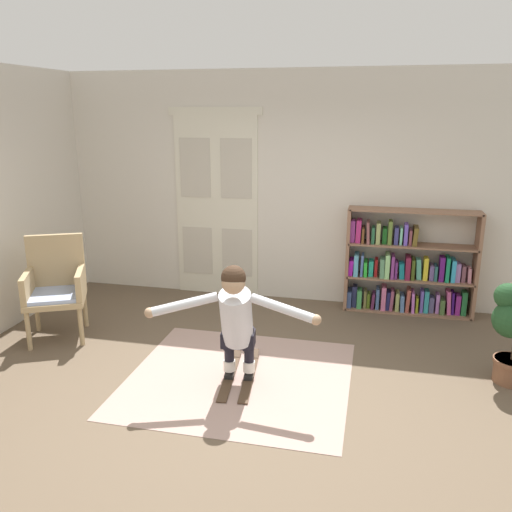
{
  "coord_description": "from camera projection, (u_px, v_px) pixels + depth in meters",
  "views": [
    {
      "loc": [
        1.05,
        -3.96,
        2.41
      ],
      "look_at": [
        -0.05,
        0.8,
        1.05
      ],
      "focal_mm": 36.81,
      "sensor_mm": 36.0,
      "label": 1
    }
  ],
  "objects": [
    {
      "name": "rug",
      "position": [
        239.0,
        378.0,
        4.89
      ],
      "size": [
        2.03,
        1.92,
        0.01
      ],
      "primitive_type": "cube",
      "color": "tan",
      "rests_on": "ground"
    },
    {
      "name": "ground_plane",
      "position": [
        241.0,
        396.0,
        4.59
      ],
      "size": [
        7.2,
        7.2,
        0.0
      ],
      "primitive_type": "plane",
      "color": "brown"
    },
    {
      "name": "bookshelf",
      "position": [
        404.0,
        269.0,
        6.38
      ],
      "size": [
        1.54,
        0.3,
        1.28
      ],
      "color": "#88614A",
      "rests_on": "ground"
    },
    {
      "name": "person_skier",
      "position": [
        236.0,
        316.0,
        4.57
      ],
      "size": [
        1.47,
        0.64,
        1.1
      ],
      "color": "white",
      "rests_on": "skis_pair"
    },
    {
      "name": "double_door",
      "position": [
        217.0,
        204.0,
        6.86
      ],
      "size": [
        1.22,
        0.05,
        2.45
      ],
      "color": "beige",
      "rests_on": "ground"
    },
    {
      "name": "back_wall",
      "position": [
        291.0,
        189.0,
        6.64
      ],
      "size": [
        6.0,
        0.1,
        2.9
      ],
      "primitive_type": "cube",
      "color": "beige",
      "rests_on": "ground"
    },
    {
      "name": "wicker_chair",
      "position": [
        56.0,
        285.0,
        5.68
      ],
      "size": [
        0.8,
        0.8,
        1.1
      ],
      "color": "tan",
      "rests_on": "ground"
    },
    {
      "name": "skis_pair",
      "position": [
        240.0,
        374.0,
        4.92
      ],
      "size": [
        0.38,
        0.97,
        0.07
      ],
      "color": "#483424",
      "rests_on": "rug"
    }
  ]
}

